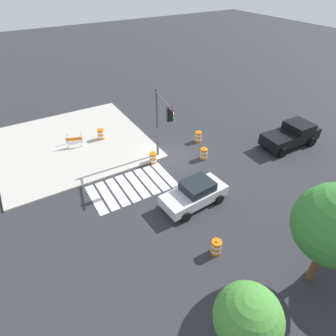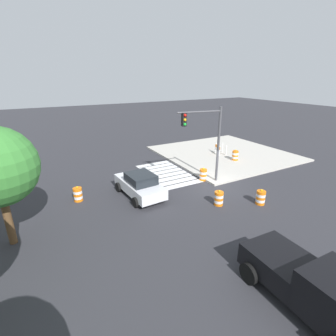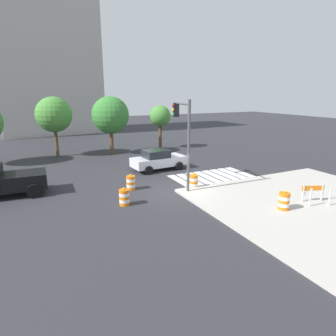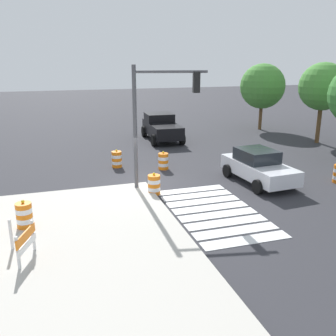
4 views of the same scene
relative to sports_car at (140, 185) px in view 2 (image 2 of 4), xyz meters
The scene contains 12 objects.
ground_plane 5.58m from the sports_car, 102.99° to the right, with size 120.00×120.00×0.00m, color #2D2D33.
sidewalk_corner 12.35m from the sports_car, 67.30° to the right, with size 12.00×12.00×0.15m, color #BCB7AD.
crosswalk_stripes 4.59m from the sports_car, 52.36° to the right, with size 5.85×3.20×0.02m.
sports_car is the anchor object (origin of this frame).
pickup_truck 11.31m from the sports_car, behind, with size 5.22×2.50×1.92m.
traffic_barrel_near_corner 7.81m from the sports_car, 127.66° to the right, with size 0.56×0.56×1.02m.
traffic_barrel_crosswalk_end 4.01m from the sports_car, 71.64° to the left, with size 0.56×0.56×1.02m.
traffic_barrel_median_near 5.36m from the sports_car, 88.55° to the right, with size 0.56×0.56×1.02m.
traffic_barrel_median_far 5.23m from the sports_car, 133.38° to the right, with size 0.56×0.56×1.02m.
traffic_barrel_on_sidewalk 10.95m from the sports_car, 77.53° to the right, with size 0.56×0.56×1.02m.
construction_barricade 11.63m from the sports_car, 66.34° to the right, with size 1.43×1.15×1.00m.
traffic_light_pole 5.78m from the sports_car, 95.12° to the right, with size 0.82×3.24×5.50m.
Camera 2 is at (-13.14, 11.18, 7.64)m, focal length 26.96 mm.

